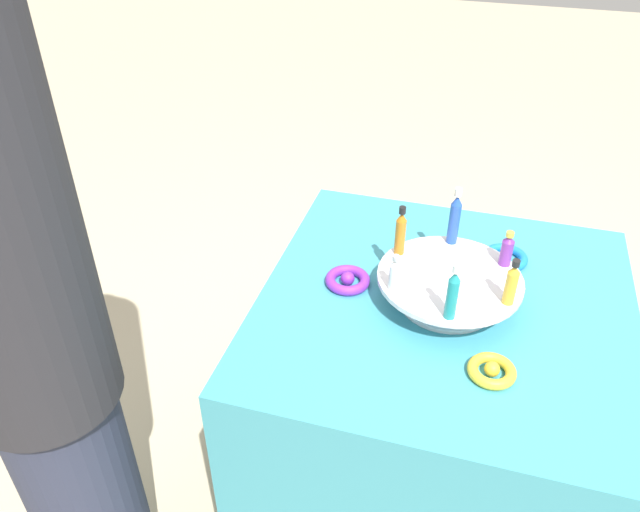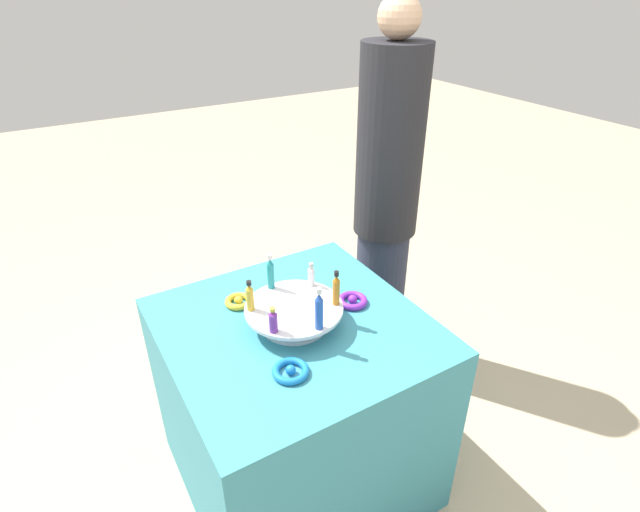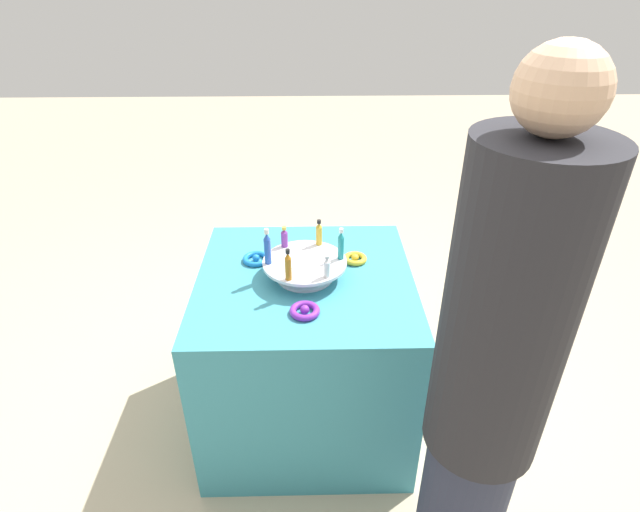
{
  "view_description": "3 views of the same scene",
  "coord_description": "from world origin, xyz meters",
  "px_view_note": "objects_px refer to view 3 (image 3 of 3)",
  "views": [
    {
      "loc": [
        -0.03,
        1.11,
        1.63
      ],
      "look_at": [
        0.25,
        0.16,
        0.92
      ],
      "focal_mm": 35.0,
      "sensor_mm": 36.0,
      "label": 1
    },
    {
      "loc": [
        -0.59,
        -1.15,
        1.74
      ],
      "look_at": [
        0.16,
        0.1,
        0.9
      ],
      "focal_mm": 28.0,
      "sensor_mm": 36.0,
      "label": 2
    },
    {
      "loc": [
        1.58,
        0.02,
        1.78
      ],
      "look_at": [
        0.09,
        0.06,
        0.88
      ],
      "focal_mm": 28.0,
      "sensor_mm": 36.0,
      "label": 3
    }
  ],
  "objects_px": {
    "ribbon_bow_blue": "(256,259)",
    "bottle_amber": "(288,266)",
    "bottle_purple": "(284,237)",
    "bottle_teal": "(341,245)",
    "person_figure": "(486,397)",
    "ribbon_bow_gold": "(355,258)",
    "ribbon_bow_purple": "(304,311)",
    "bottle_blue": "(267,248)",
    "bottle_gold": "(319,233)",
    "bottle_clear": "(327,267)",
    "display_stand": "(305,267)"
  },
  "relations": [
    {
      "from": "display_stand",
      "to": "bottle_amber",
      "type": "height_order",
      "value": "bottle_amber"
    },
    {
      "from": "ribbon_bow_gold",
      "to": "bottle_blue",
      "type": "bearing_deg",
      "value": -69.67
    },
    {
      "from": "bottle_clear",
      "to": "person_figure",
      "type": "distance_m",
      "value": 0.71
    },
    {
      "from": "person_figure",
      "to": "ribbon_bow_blue",
      "type": "bearing_deg",
      "value": 5.54
    },
    {
      "from": "bottle_amber",
      "to": "bottle_teal",
      "type": "bearing_deg",
      "value": 125.61
    },
    {
      "from": "bottle_clear",
      "to": "bottle_teal",
      "type": "xyz_separation_m",
      "value": [
        -0.12,
        0.06,
        0.02
      ]
    },
    {
      "from": "bottle_teal",
      "to": "ribbon_bow_purple",
      "type": "distance_m",
      "value": 0.3
    },
    {
      "from": "ribbon_bow_gold",
      "to": "ribbon_bow_blue",
      "type": "xyz_separation_m",
      "value": [
        -0.01,
        -0.39,
        -0.0
      ]
    },
    {
      "from": "display_stand",
      "to": "bottle_blue",
      "type": "xyz_separation_m",
      "value": [
        0.01,
        -0.13,
        0.09
      ]
    },
    {
      "from": "display_stand",
      "to": "person_figure",
      "type": "xyz_separation_m",
      "value": [
        0.71,
        0.45,
        0.06
      ]
    },
    {
      "from": "bottle_gold",
      "to": "ribbon_bow_blue",
      "type": "height_order",
      "value": "bottle_gold"
    },
    {
      "from": "person_figure",
      "to": "ribbon_bow_gold",
      "type": "bearing_deg",
      "value": -15.28
    },
    {
      "from": "display_stand",
      "to": "bottle_blue",
      "type": "height_order",
      "value": "bottle_blue"
    },
    {
      "from": "bottle_amber",
      "to": "ribbon_bow_gold",
      "type": "height_order",
      "value": "bottle_amber"
    },
    {
      "from": "bottle_blue",
      "to": "person_figure",
      "type": "distance_m",
      "value": 0.92
    },
    {
      "from": "bottle_clear",
      "to": "ribbon_bow_gold",
      "type": "xyz_separation_m",
      "value": [
        -0.22,
        0.12,
        -0.1
      ]
    },
    {
      "from": "bottle_teal",
      "to": "ribbon_bow_blue",
      "type": "height_order",
      "value": "bottle_teal"
    },
    {
      "from": "ribbon_bow_gold",
      "to": "ribbon_bow_purple",
      "type": "relative_size",
      "value": 0.91
    },
    {
      "from": "ribbon_bow_blue",
      "to": "bottle_teal",
      "type": "bearing_deg",
      "value": 72.49
    },
    {
      "from": "bottle_blue",
      "to": "bottle_teal",
      "type": "distance_m",
      "value": 0.27
    },
    {
      "from": "person_figure",
      "to": "bottle_gold",
      "type": "bearing_deg",
      "value": -7.01
    },
    {
      "from": "bottle_purple",
      "to": "bottle_teal",
      "type": "height_order",
      "value": "bottle_teal"
    },
    {
      "from": "ribbon_bow_purple",
      "to": "person_figure",
      "type": "height_order",
      "value": "person_figure"
    },
    {
      "from": "ribbon_bow_blue",
      "to": "bottle_amber",
      "type": "bearing_deg",
      "value": 30.11
    },
    {
      "from": "ribbon_bow_gold",
      "to": "person_figure",
      "type": "height_order",
      "value": "person_figure"
    },
    {
      "from": "bottle_purple",
      "to": "bottle_amber",
      "type": "xyz_separation_m",
      "value": [
        0.23,
        0.02,
        0.02
      ]
    },
    {
      "from": "bottle_amber",
      "to": "person_figure",
      "type": "relative_size",
      "value": 0.07
    },
    {
      "from": "ribbon_bow_gold",
      "to": "bottle_teal",
      "type": "bearing_deg",
      "value": -33.62
    },
    {
      "from": "bottle_blue",
      "to": "bottle_amber",
      "type": "distance_m",
      "value": 0.14
    },
    {
      "from": "bottle_purple",
      "to": "bottle_blue",
      "type": "height_order",
      "value": "bottle_blue"
    },
    {
      "from": "bottle_gold",
      "to": "bottle_clear",
      "type": "relative_size",
      "value": 1.23
    },
    {
      "from": "bottle_clear",
      "to": "ribbon_bow_purple",
      "type": "xyz_separation_m",
      "value": [
        0.12,
        -0.08,
        -0.1
      ]
    },
    {
      "from": "bottle_clear",
      "to": "ribbon_bow_gold",
      "type": "height_order",
      "value": "bottle_clear"
    },
    {
      "from": "bottle_gold",
      "to": "bottle_clear",
      "type": "distance_m",
      "value": 0.23
    },
    {
      "from": "bottle_amber",
      "to": "bottle_clear",
      "type": "bearing_deg",
      "value": 95.61
    },
    {
      "from": "bottle_teal",
      "to": "ribbon_bow_gold",
      "type": "relative_size",
      "value": 1.34
    },
    {
      "from": "bottle_purple",
      "to": "ribbon_bow_purple",
      "type": "relative_size",
      "value": 0.82
    },
    {
      "from": "bottle_purple",
      "to": "bottle_teal",
      "type": "xyz_separation_m",
      "value": [
        0.1,
        0.21,
        0.02
      ]
    },
    {
      "from": "bottle_purple",
      "to": "person_figure",
      "type": "bearing_deg",
      "value": 32.9
    },
    {
      "from": "bottle_blue",
      "to": "bottle_clear",
      "type": "bearing_deg",
      "value": 65.61
    },
    {
      "from": "bottle_amber",
      "to": "bottle_gold",
      "type": "bearing_deg",
      "value": 155.61
    },
    {
      "from": "bottle_teal",
      "to": "ribbon_bow_purple",
      "type": "xyz_separation_m",
      "value": [
        0.24,
        -0.14,
        -0.12
      ]
    },
    {
      "from": "bottle_clear",
      "to": "bottle_teal",
      "type": "relative_size",
      "value": 0.68
    },
    {
      "from": "bottle_gold",
      "to": "bottle_clear",
      "type": "height_order",
      "value": "bottle_gold"
    },
    {
      "from": "bottle_purple",
      "to": "bottle_blue",
      "type": "xyz_separation_m",
      "value": [
        0.12,
        -0.06,
        0.03
      ]
    },
    {
      "from": "bottle_blue",
      "to": "ribbon_bow_gold",
      "type": "bearing_deg",
      "value": 110.33
    },
    {
      "from": "bottle_gold",
      "to": "bottle_amber",
      "type": "distance_m",
      "value": 0.27
    },
    {
      "from": "bottle_blue",
      "to": "ribbon_bow_blue",
      "type": "relative_size",
      "value": 1.33
    },
    {
      "from": "bottle_clear",
      "to": "ribbon_bow_blue",
      "type": "relative_size",
      "value": 0.8
    },
    {
      "from": "bottle_gold",
      "to": "bottle_amber",
      "type": "height_order",
      "value": "bottle_amber"
    }
  ]
}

